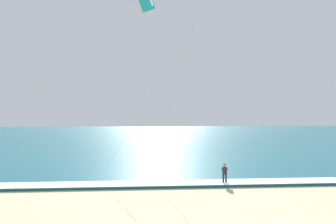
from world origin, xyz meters
name	(u,v)px	position (x,y,z in m)	size (l,w,h in m)	color
sea	(167,136)	(0.00, 70.77, 0.10)	(200.00, 120.00, 0.20)	#146075
surf_foam	(234,182)	(0.00, 11.77, 0.22)	(200.00, 2.21, 0.04)	white
surfboard	(225,185)	(-0.79, 11.47, 0.03)	(0.70, 1.46, 0.09)	#E04C38
kitesurfer	(225,173)	(-0.78, 11.49, 0.94)	(0.59, 0.58, 1.69)	#232328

